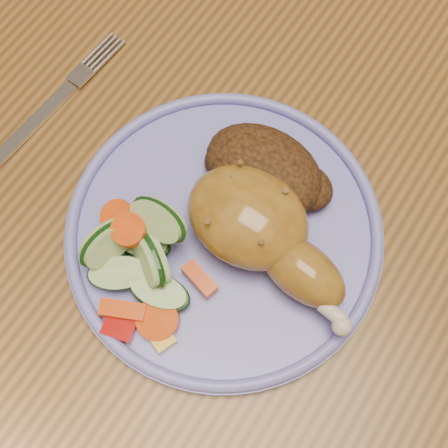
# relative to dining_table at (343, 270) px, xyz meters

# --- Properties ---
(ground) EXTENTS (4.00, 4.00, 0.00)m
(ground) POSITION_rel_dining_table_xyz_m (0.00, 0.00, -0.67)
(ground) COLOR #55381D
(ground) RESTS_ON ground
(dining_table) EXTENTS (0.90, 1.40, 0.75)m
(dining_table) POSITION_rel_dining_table_xyz_m (0.00, 0.00, 0.00)
(dining_table) COLOR brown
(dining_table) RESTS_ON ground
(plate) EXTENTS (0.26, 0.26, 0.01)m
(plate) POSITION_rel_dining_table_xyz_m (-0.10, -0.06, 0.09)
(plate) COLOR #7474D1
(plate) RESTS_ON dining_table
(plate_rim) EXTENTS (0.26, 0.26, 0.01)m
(plate_rim) POSITION_rel_dining_table_xyz_m (-0.10, -0.06, 0.10)
(plate_rim) COLOR #7474D1
(plate_rim) RESTS_ON plate
(chicken_leg) EXTENTS (0.16, 0.08, 0.05)m
(chicken_leg) POSITION_rel_dining_table_xyz_m (-0.07, -0.05, 0.12)
(chicken_leg) COLOR #A07021
(chicken_leg) RESTS_ON plate
(rice_pilaf) EXTENTS (0.11, 0.08, 0.05)m
(rice_pilaf) POSITION_rel_dining_table_xyz_m (-0.09, -0.00, 0.11)
(rice_pilaf) COLOR #442711
(rice_pilaf) RESTS_ON plate
(vegetable_pile) EXTENTS (0.12, 0.12, 0.06)m
(vegetable_pile) POSITION_rel_dining_table_xyz_m (-0.14, -0.12, 0.11)
(vegetable_pile) COLOR #A50A05
(vegetable_pile) RESTS_ON plate
(fork) EXTENTS (0.03, 0.16, 0.00)m
(fork) POSITION_rel_dining_table_xyz_m (-0.30, -0.05, 0.09)
(fork) COLOR silver
(fork) RESTS_ON dining_table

